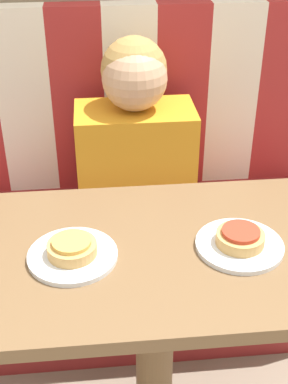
{
  "coord_description": "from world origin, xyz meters",
  "views": [
    {
      "loc": [
        -0.12,
        -0.97,
        1.54
      ],
      "look_at": [
        0.0,
        0.29,
        0.75
      ],
      "focal_mm": 50.0,
      "sensor_mm": 36.0,
      "label": 1
    }
  ],
  "objects_px": {
    "pizza_right": "(240,237)",
    "pizza_left": "(72,247)",
    "plate_right": "(239,245)",
    "person": "(135,134)",
    "plate_left": "(73,256)"
  },
  "relations": [
    {
      "from": "pizza_right",
      "to": "pizza_left",
      "type": "bearing_deg",
      "value": 180.0
    },
    {
      "from": "plate_right",
      "to": "pizza_right",
      "type": "bearing_deg",
      "value": 90.0
    },
    {
      "from": "pizza_left",
      "to": "pizza_right",
      "type": "distance_m",
      "value": 0.38
    },
    {
      "from": "person",
      "to": "plate_right",
      "type": "xyz_separation_m",
      "value": [
        0.19,
        -0.59,
        -0.01
      ]
    },
    {
      "from": "plate_left",
      "to": "pizza_right",
      "type": "distance_m",
      "value": 0.38
    },
    {
      "from": "plate_left",
      "to": "pizza_left",
      "type": "height_order",
      "value": "pizza_left"
    },
    {
      "from": "person",
      "to": "pizza_right",
      "type": "xyz_separation_m",
      "value": [
        0.19,
        -0.59,
        0.01
      ]
    },
    {
      "from": "plate_left",
      "to": "pizza_right",
      "type": "xyz_separation_m",
      "value": [
        0.38,
        0.0,
        0.02
      ]
    },
    {
      "from": "person",
      "to": "pizza_right",
      "type": "relative_size",
      "value": 5.38
    },
    {
      "from": "plate_left",
      "to": "plate_right",
      "type": "height_order",
      "value": "same"
    },
    {
      "from": "person",
      "to": "pizza_left",
      "type": "xyz_separation_m",
      "value": [
        -0.19,
        -0.59,
        0.01
      ]
    },
    {
      "from": "plate_left",
      "to": "pizza_left",
      "type": "relative_size",
      "value": 1.82
    },
    {
      "from": "plate_left",
      "to": "plate_right",
      "type": "xyz_separation_m",
      "value": [
        0.38,
        0.0,
        0.0
      ]
    },
    {
      "from": "person",
      "to": "plate_right",
      "type": "height_order",
      "value": "person"
    },
    {
      "from": "plate_right",
      "to": "pizza_left",
      "type": "relative_size",
      "value": 1.82
    }
  ]
}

